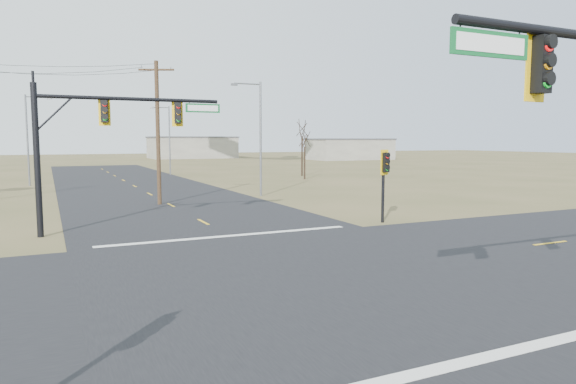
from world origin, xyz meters
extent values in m
plane|color=brown|center=(0.00, 0.00, 0.00)|extent=(320.00, 320.00, 0.00)
cube|color=black|center=(0.00, 0.00, 0.01)|extent=(160.00, 14.00, 0.02)
cube|color=black|center=(0.00, 0.00, 0.01)|extent=(14.00, 160.00, 0.02)
cube|color=silver|center=(0.00, -7.50, 0.03)|extent=(12.00, 0.40, 0.01)
cube|color=silver|center=(0.00, 7.50, 0.03)|extent=(12.00, 0.40, 0.01)
cube|color=#0C5725|center=(-0.45, -8.12, 6.13)|extent=(1.80, 0.05, 0.45)
cylinder|color=black|center=(-7.97, 11.09, 3.52)|extent=(0.28, 0.28, 7.05)
cylinder|color=black|center=(-3.69, 11.09, 6.45)|extent=(8.56, 0.18, 0.18)
cube|color=#0C5725|center=(-0.17, 11.09, 6.10)|extent=(1.80, 0.05, 0.45)
cylinder|color=black|center=(8.83, 7.85, 1.90)|extent=(0.16, 0.16, 3.80)
cylinder|color=#46341E|center=(-0.61, 20.79, 4.90)|extent=(0.28, 0.28, 9.79)
cube|color=#46341E|center=(-0.61, 20.79, 9.19)|extent=(2.24, 1.06, 0.12)
cylinder|color=slate|center=(7.84, 22.93, 4.50)|extent=(0.18, 0.18, 9.00)
cylinder|color=slate|center=(6.76, 22.93, 8.80)|extent=(2.16, 0.11, 0.11)
cube|color=slate|center=(5.68, 22.93, 8.70)|extent=(0.50, 0.24, 0.16)
cylinder|color=slate|center=(6.70, 50.93, 4.37)|extent=(0.17, 0.17, 8.74)
cylinder|color=slate|center=(5.65, 50.93, 8.54)|extent=(2.10, 0.10, 0.10)
cube|color=slate|center=(4.60, 50.93, 8.44)|extent=(0.53, 0.39, 0.16)
cylinder|color=slate|center=(-9.20, 41.18, 4.42)|extent=(0.18, 0.18, 8.83)
cylinder|color=slate|center=(-8.14, 41.18, 8.63)|extent=(2.12, 0.11, 0.11)
cube|color=slate|center=(-7.08, 41.18, 8.53)|extent=(0.53, 0.36, 0.16)
cylinder|color=black|center=(19.02, 37.16, 1.86)|extent=(0.19, 0.19, 3.71)
cylinder|color=black|center=(21.16, 42.07, 2.47)|extent=(0.22, 0.22, 4.94)
cube|color=#A3A091|center=(25.00, 110.00, 2.50)|extent=(20.00, 12.00, 5.00)
cube|color=#A3A091|center=(55.00, 85.00, 2.25)|extent=(18.00, 10.00, 4.50)
camera|label=1|loc=(-7.56, -14.93, 4.47)|focal=32.00mm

